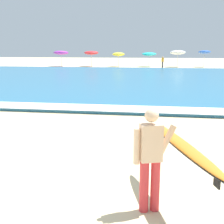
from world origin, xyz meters
name	(u,v)px	position (x,y,z in m)	size (l,w,h in m)	color
ground_plane	(31,184)	(0.00, 0.00, 0.00)	(160.00, 160.00, 0.00)	beige
sea	(129,78)	(0.00, 20.40, 0.07)	(120.00, 28.00, 0.14)	teal
surf_foam	(99,108)	(0.00, 7.00, 0.15)	(120.00, 1.42, 0.01)	white
surfer_with_board	(166,150)	(2.58, -0.52, 1.03)	(1.34, 2.93, 1.73)	red
beach_umbrella_0	(61,53)	(-11.75, 37.55, 2.01)	(2.23, 2.26, 2.37)	beige
beach_umbrella_1	(91,53)	(-7.25, 38.04, 2.01)	(2.10, 2.11, 2.29)	beige
beach_umbrella_2	(119,54)	(-3.19, 38.17, 1.80)	(1.81, 1.81, 2.07)	beige
beach_umbrella_3	(149,54)	(1.26, 38.87, 1.83)	(2.09, 2.12, 2.15)	beige
beach_umbrella_4	(178,52)	(5.35, 38.67, 2.07)	(2.21, 2.25, 2.44)	beige
beach_umbrella_5	(205,52)	(9.15, 39.18, 2.12)	(1.75, 1.78, 2.43)	beige
beachgoer_near_row_left	(163,62)	(3.19, 36.60, 0.84)	(0.32, 0.20, 1.58)	#383842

